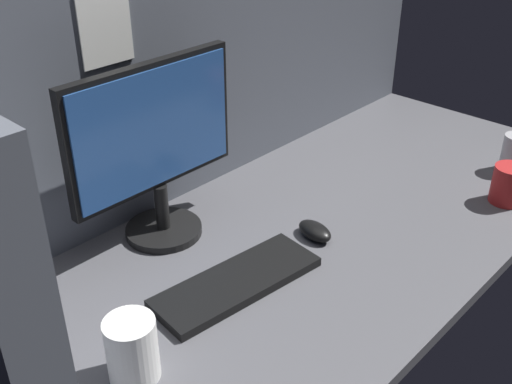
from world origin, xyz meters
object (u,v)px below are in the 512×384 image
(keyboard, at_px, (237,282))
(mug_red_plastic, at_px, (509,185))
(monitor, at_px, (155,144))
(mouse, at_px, (315,231))
(mug_ceramic_white, at_px, (132,350))

(keyboard, bearing_deg, mug_red_plastic, -13.69)
(monitor, bearing_deg, mouse, -50.34)
(keyboard, distance_m, mouse, 0.26)
(mug_ceramic_white, bearing_deg, keyboard, 8.30)
(mouse, bearing_deg, mug_red_plastic, -18.09)
(keyboard, xyz_separation_m, mug_ceramic_white, (-0.30, -0.04, 0.05))
(keyboard, distance_m, mug_ceramic_white, 0.31)
(keyboard, bearing_deg, monitor, 91.40)
(mouse, height_order, mug_ceramic_white, mug_ceramic_white)
(keyboard, xyz_separation_m, mug_red_plastic, (0.72, -0.26, 0.04))
(mouse, xyz_separation_m, mug_ceramic_white, (-0.55, -0.04, 0.04))
(mug_red_plastic, bearing_deg, mug_ceramic_white, 167.77)
(keyboard, relative_size, mug_red_plastic, 3.72)
(monitor, xyz_separation_m, mug_ceramic_white, (-0.32, -0.32, -0.17))
(monitor, height_order, mug_ceramic_white, monitor)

